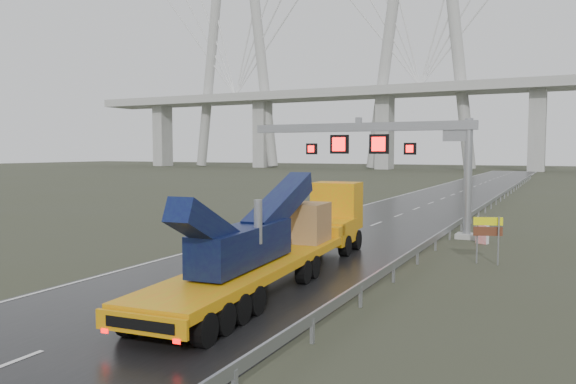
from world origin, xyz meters
The scene contains 8 objects.
ground centered at (0.00, 0.00, 0.00)m, with size 400.00×400.00×0.00m, color #353827.
road centered at (0.00, 40.00, 0.01)m, with size 11.00×200.00×0.02m, color black.
guardrail centered at (6.10, 30.00, 0.70)m, with size 0.20×140.00×1.40m, color #94969D, non-canonical shape.
sign_gantry centered at (2.10, 17.99, 5.61)m, with size 14.90×1.20×7.42m.
cable_stayed_bridge centered at (-55.00, 140.00, 50.01)m, with size 170.00×14.00×110.00m.
heavy_haul_truck centered at (1.63, 4.92, 1.68)m, with size 4.16×18.56×4.32m.
exit_sign_pair centered at (9.00, 10.47, 1.57)m, with size 1.26×0.48×2.25m.
striped_barrier centered at (8.00, 16.49, 0.54)m, with size 0.63×0.34×1.07m, color red.
Camera 1 is at (12.21, -16.74, 5.27)m, focal length 35.00 mm.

